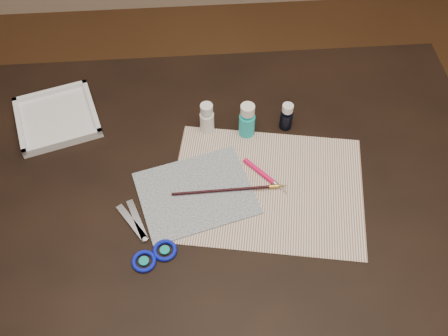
{
  "coord_description": "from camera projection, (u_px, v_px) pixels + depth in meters",
  "views": [
    {
      "loc": [
        -0.05,
        -0.68,
        1.71
      ],
      "look_at": [
        0.0,
        0.0,
        0.8
      ],
      "focal_mm": 40.0,
      "sensor_mm": 36.0,
      "label": 1
    }
  ],
  "objects": [
    {
      "name": "paint_bottle_white",
      "position": [
        207.0,
        118.0,
        1.24
      ],
      "size": [
        0.05,
        0.05,
        0.09
      ],
      "primitive_type": "cylinder",
      "rotation": [
        0.0,
        0.0,
        0.35
      ],
      "color": "white",
      "rests_on": "table"
    },
    {
      "name": "ground",
      "position": [
        224.0,
        303.0,
        1.79
      ],
      "size": [
        3.5,
        3.5,
        0.02
      ],
      "primitive_type": "cube",
      "color": "#422614",
      "rests_on": "ground"
    },
    {
      "name": "table",
      "position": [
        224.0,
        253.0,
        1.48
      ],
      "size": [
        1.3,
        0.9,
        0.75
      ],
      "primitive_type": "cube",
      "color": "black",
      "rests_on": "ground"
    },
    {
      "name": "craft_knife",
      "position": [
        266.0,
        177.0,
        1.18
      ],
      "size": [
        0.1,
        0.11,
        0.01
      ],
      "primitive_type": null,
      "rotation": [
        0.0,
        0.0,
        -0.87
      ],
      "color": "#EF0E58",
      "rests_on": "paper"
    },
    {
      "name": "paint_bottle_navy",
      "position": [
        287.0,
        116.0,
        1.25
      ],
      "size": [
        0.04,
        0.04,
        0.08
      ],
      "primitive_type": "cylinder",
      "rotation": [
        0.0,
        0.0,
        -0.42
      ],
      "color": "black",
      "rests_on": "table"
    },
    {
      "name": "paintbrush",
      "position": [
        230.0,
        190.0,
        1.15
      ],
      "size": [
        0.27,
        0.01,
        0.01
      ],
      "primitive_type": null,
      "rotation": [
        0.0,
        0.0,
        0.02
      ],
      "color": "black",
      "rests_on": "canvas"
    },
    {
      "name": "scissors",
      "position": [
        138.0,
        235.0,
        1.08
      ],
      "size": [
        0.2,
        0.23,
        0.01
      ],
      "primitive_type": null,
      "rotation": [
        0.0,
        0.0,
        2.16
      ],
      "color": "silver",
      "rests_on": "table"
    },
    {
      "name": "canvas",
      "position": [
        196.0,
        193.0,
        1.15
      ],
      "size": [
        0.3,
        0.26,
        0.0
      ],
      "primitive_type": "cube",
      "rotation": [
        0.0,
        0.0,
        0.26
      ],
      "color": "#132541",
      "rests_on": "paper"
    },
    {
      "name": "paint_bottle_cyan",
      "position": [
        247.0,
        120.0,
        1.23
      ],
      "size": [
        0.05,
        0.05,
        0.1
      ],
      "primitive_type": "cylinder",
      "rotation": [
        0.0,
        0.0,
        -0.29
      ],
      "color": "#1DBAC3",
      "rests_on": "table"
    },
    {
      "name": "palette_tray",
      "position": [
        57.0,
        117.0,
        1.28
      ],
      "size": [
        0.25,
        0.25,
        0.02
      ],
      "primitive_type": "cube",
      "rotation": [
        0.0,
        0.0,
        0.29
      ],
      "color": "white",
      "rests_on": "table"
    },
    {
      "name": "paper",
      "position": [
        267.0,
        188.0,
        1.16
      ],
      "size": [
        0.5,
        0.41,
        0.0
      ],
      "primitive_type": "cube",
      "rotation": [
        0.0,
        0.0,
        -0.18
      ],
      "color": "silver",
      "rests_on": "table"
    }
  ]
}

